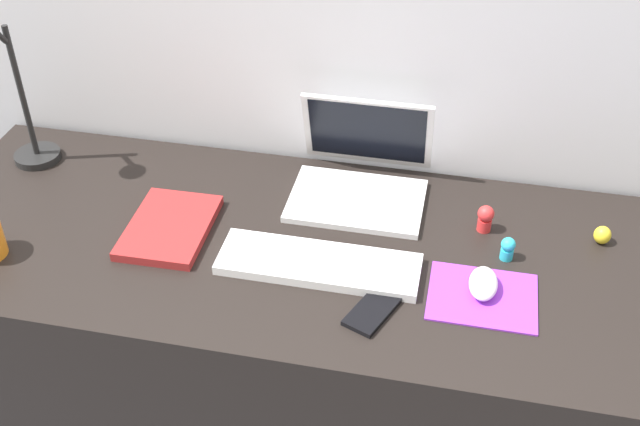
{
  "coord_description": "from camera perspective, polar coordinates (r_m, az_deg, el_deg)",
  "views": [
    {
      "loc": [
        0.3,
        -1.25,
        1.79
      ],
      "look_at": [
        0.03,
        0.0,
        0.83
      ],
      "focal_mm": 44.13,
      "sensor_mm": 36.0,
      "label": 1
    }
  ],
  "objects": [
    {
      "name": "notebook_pad",
      "position": [
        1.72,
        -10.86,
        -1.02
      ],
      "size": [
        0.17,
        0.24,
        0.02
      ],
      "primitive_type": "cube",
      "rotation": [
        0.0,
        0.0,
        0.02
      ],
      "color": "maroon",
      "rests_on": "desk"
    },
    {
      "name": "laptop",
      "position": [
        1.8,
        3.03,
        3.18
      ],
      "size": [
        0.3,
        0.27,
        0.21
      ],
      "color": "white",
      "rests_on": "desk"
    },
    {
      "name": "mousepad",
      "position": [
        1.57,
        11.7,
        -5.97
      ],
      "size": [
        0.21,
        0.17,
        0.0
      ],
      "primitive_type": "cube",
      "color": "purple",
      "rests_on": "desk"
    },
    {
      "name": "mouse",
      "position": [
        1.57,
        11.76,
        -5.02
      ],
      "size": [
        0.06,
        0.1,
        0.03
      ],
      "primitive_type": "ellipsoid",
      "color": "white",
      "rests_on": "mousepad"
    },
    {
      "name": "toy_figurine_cyan",
      "position": [
        1.65,
        13.45,
        -2.49
      ],
      "size": [
        0.03,
        0.03,
        0.05
      ],
      "color": "#28B7CC",
      "rests_on": "desk"
    },
    {
      "name": "toy_figurine_yellow",
      "position": [
        1.76,
        19.79,
        -1.51
      ],
      "size": [
        0.04,
        0.04,
        0.04
      ],
      "primitive_type": "ellipsoid",
      "color": "yellow",
      "rests_on": "desk"
    },
    {
      "name": "cell_phone",
      "position": [
        1.51,
        3.86,
        -7.05
      ],
      "size": [
        0.11,
        0.14,
        0.01
      ],
      "primitive_type": "cube",
      "rotation": [
        0.0,
        0.0,
        -0.39
      ],
      "color": "black",
      "rests_on": "desk"
    },
    {
      "name": "back_wall",
      "position": [
        1.93,
        1.33,
        5.58
      ],
      "size": [
        2.9,
        0.05,
        1.58
      ],
      "primitive_type": "cube",
      "color": "silver",
      "rests_on": "ground_plane"
    },
    {
      "name": "keyboard",
      "position": [
        1.6,
        -0.09,
        -3.73
      ],
      "size": [
        0.41,
        0.13,
        0.02
      ],
      "primitive_type": "cube",
      "color": "white",
      "rests_on": "desk"
    },
    {
      "name": "desk_lamp",
      "position": [
        1.93,
        -21.32,
        7.73
      ],
      "size": [
        0.11,
        0.17,
        0.4
      ],
      "color": "black",
      "rests_on": "desk"
    },
    {
      "name": "toy_figurine_red",
      "position": [
        1.72,
        11.9,
        -0.33
      ],
      "size": [
        0.04,
        0.04,
        0.06
      ],
      "color": "red",
      "rests_on": "desk"
    },
    {
      "name": "desk",
      "position": [
        1.92,
        -0.96,
        -10.92
      ],
      "size": [
        1.7,
        0.66,
        0.74
      ],
      "primitive_type": "cube",
      "color": "black",
      "rests_on": "ground_plane"
    }
  ]
}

